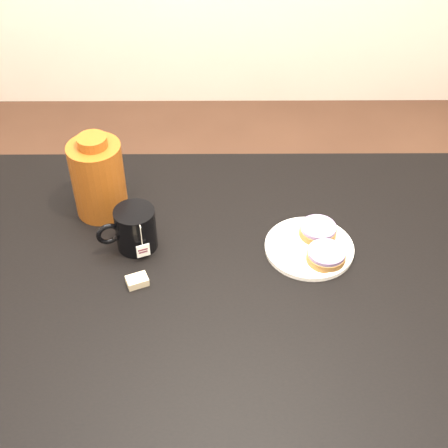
% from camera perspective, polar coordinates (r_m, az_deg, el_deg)
% --- Properties ---
extents(ground_plane, '(4.00, 4.00, 0.00)m').
position_cam_1_polar(ground_plane, '(1.98, 0.78, -19.71)').
color(ground_plane, brown).
extents(table, '(1.40, 0.90, 0.75)m').
position_cam_1_polar(table, '(1.43, 1.03, -6.84)').
color(table, black).
rests_on(table, ground_plane).
extents(plate, '(0.20, 0.20, 0.02)m').
position_cam_1_polar(plate, '(1.43, 7.80, -2.11)').
color(plate, white).
rests_on(plate, table).
extents(bagel_back, '(0.09, 0.09, 0.03)m').
position_cam_1_polar(bagel_back, '(1.45, 8.59, -0.57)').
color(bagel_back, brown).
rests_on(bagel_back, plate).
extents(bagel_front, '(0.09, 0.09, 0.03)m').
position_cam_1_polar(bagel_front, '(1.39, 9.32, -2.86)').
color(bagel_front, brown).
rests_on(bagel_front, plate).
extents(mug, '(0.15, 0.12, 0.10)m').
position_cam_1_polar(mug, '(1.41, -8.16, -0.43)').
color(mug, black).
rests_on(mug, table).
extents(teabag_pouch, '(0.05, 0.05, 0.02)m').
position_cam_1_polar(teabag_pouch, '(1.35, -7.94, -5.17)').
color(teabag_pouch, '#C6B793').
rests_on(teabag_pouch, table).
extents(bagel_package, '(0.16, 0.16, 0.21)m').
position_cam_1_polar(bagel_package, '(1.49, -11.43, 4.16)').
color(bagel_package, '#5E290C').
rests_on(bagel_package, table).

